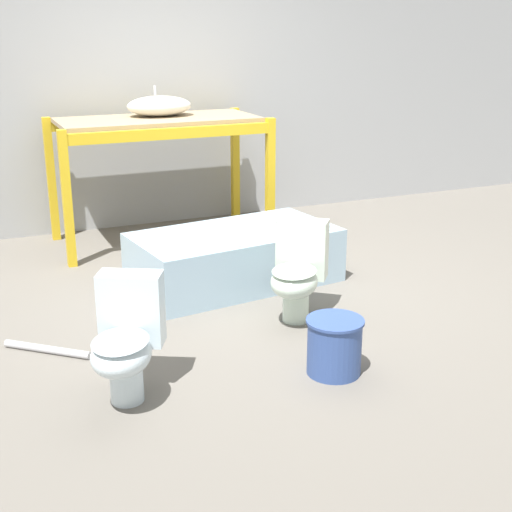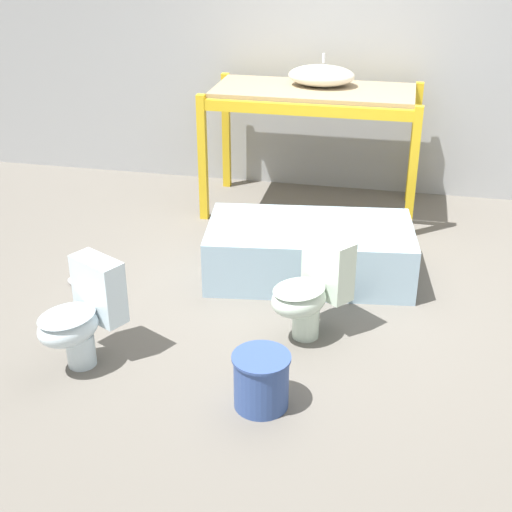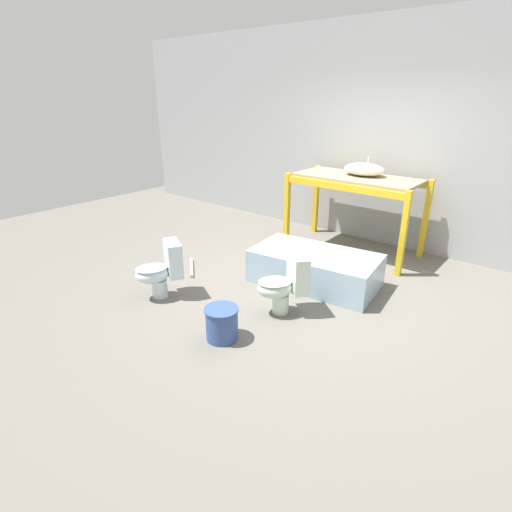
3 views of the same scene
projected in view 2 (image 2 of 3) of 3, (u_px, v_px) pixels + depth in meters
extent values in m
plane|color=#666059|center=(314.00, 291.00, 5.18)|extent=(12.00, 12.00, 0.00)
cube|color=#9EA0A3|center=(354.00, 19.00, 6.39)|extent=(10.80, 0.08, 3.20)
cube|color=gold|center=(203.00, 159.00, 6.14)|extent=(0.07, 0.07, 1.11)
cube|color=gold|center=(413.00, 173.00, 5.81)|extent=(0.07, 0.07, 1.11)
cube|color=gold|center=(226.00, 131.00, 6.87)|extent=(0.07, 0.07, 1.11)
cube|color=gold|center=(414.00, 143.00, 6.54)|extent=(0.07, 0.07, 1.11)
cube|color=gold|center=(307.00, 110.00, 5.76)|extent=(1.78, 0.06, 0.09)
cube|color=gold|center=(320.00, 87.00, 6.49)|extent=(1.78, 0.06, 0.09)
cube|color=#998466|center=(314.00, 90.00, 6.10)|extent=(1.71, 0.76, 0.04)
ellipsoid|color=silver|center=(321.00, 76.00, 6.13)|extent=(0.58, 0.41, 0.18)
cylinder|color=silver|center=(324.00, 58.00, 6.18)|extent=(0.02, 0.02, 0.08)
cube|color=#99B7CC|center=(309.00, 251.00, 5.31)|extent=(1.60, 0.98, 0.41)
cube|color=#829CAD|center=(310.00, 236.00, 5.25)|extent=(1.51, 0.89, 0.16)
cylinder|color=silver|center=(81.00, 349.00, 4.32)|extent=(0.18, 0.18, 0.21)
ellipsoid|color=silver|center=(68.00, 327.00, 4.19)|extent=(0.45, 0.48, 0.21)
ellipsoid|color=#9FAFB7|center=(67.00, 316.00, 4.15)|extent=(0.42, 0.45, 0.03)
cube|color=silver|center=(99.00, 289.00, 4.29)|extent=(0.37, 0.29, 0.40)
cylinder|color=silver|center=(306.00, 322.00, 4.60)|extent=(0.18, 0.18, 0.21)
ellipsoid|color=silver|center=(299.00, 299.00, 4.48)|extent=(0.47, 0.49, 0.21)
ellipsoid|color=#A3B3A3|center=(299.00, 289.00, 4.44)|extent=(0.45, 0.46, 0.03)
cube|color=silver|center=(328.00, 267.00, 4.55)|extent=(0.36, 0.33, 0.40)
cylinder|color=#334C8C|center=(261.00, 381.00, 3.94)|extent=(0.31, 0.31, 0.33)
cylinder|color=#334C8C|center=(261.00, 358.00, 3.87)|extent=(0.33, 0.33, 0.02)
cylinder|color=#B7B7BC|center=(87.00, 296.00, 5.07)|extent=(0.47, 0.42, 0.05)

